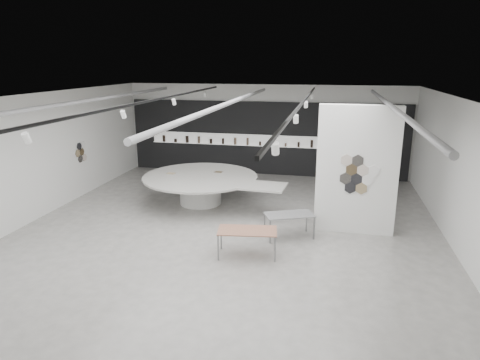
% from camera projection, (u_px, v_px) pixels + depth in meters
% --- Properties ---
extents(room, '(12.02, 14.02, 3.82)m').
position_uv_depth(room, '(222.00, 163.00, 11.53)').
color(room, '#9F9C96').
rests_on(room, ground).
extents(back_wall_display, '(11.80, 0.27, 3.10)m').
position_uv_depth(back_wall_display, '(263.00, 139.00, 18.20)').
color(back_wall_display, black).
rests_on(back_wall_display, ground).
extents(partition_column, '(2.20, 0.38, 3.60)m').
position_uv_depth(partition_column, '(357.00, 170.00, 11.81)').
color(partition_column, white).
rests_on(partition_column, ground).
extents(display_island, '(5.09, 4.16, 0.99)m').
position_uv_depth(display_island, '(202.00, 186.00, 14.51)').
color(display_island, white).
rests_on(display_island, ground).
extents(sample_table_wood, '(1.54, 0.93, 0.68)m').
position_uv_depth(sample_table_wood, '(247.00, 232.00, 10.58)').
color(sample_table_wood, '#9A664F').
rests_on(sample_table_wood, ground).
extents(sample_table_stone, '(1.47, 1.13, 0.68)m').
position_uv_depth(sample_table_stone, '(289.00, 216.00, 11.71)').
color(sample_table_stone, gray).
rests_on(sample_table_stone, ground).
extents(kitchen_counter, '(1.66, 0.74, 1.28)m').
position_uv_depth(kitchen_counter, '(338.00, 169.00, 17.46)').
color(kitchen_counter, white).
rests_on(kitchen_counter, ground).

